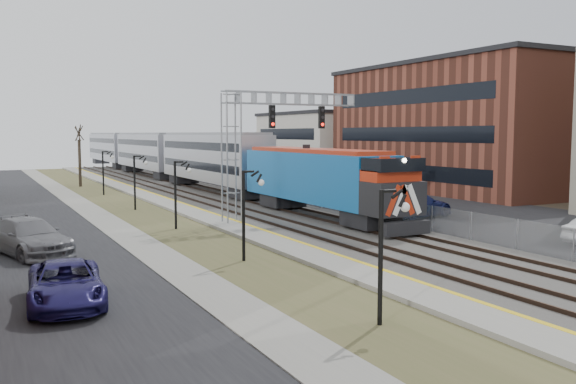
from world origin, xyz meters
TOP-DOWN VIEW (x-y plane):
  - street_west at (-11.50, 35.00)m, footprint 7.00×120.00m
  - sidewalk at (-7.00, 35.00)m, footprint 2.00×120.00m
  - grass_median at (-4.00, 35.00)m, footprint 4.00×120.00m
  - platform at (-1.00, 35.00)m, footprint 2.00×120.00m
  - ballast_bed at (4.00, 35.00)m, footprint 8.00×120.00m
  - parking_lot at (16.00, 35.00)m, footprint 16.00×120.00m
  - platform_edge at (-0.12, 35.00)m, footprint 0.24×120.00m
  - track_near at (2.00, 35.00)m, footprint 1.58×120.00m
  - track_far at (5.50, 35.00)m, footprint 1.58×120.00m
  - train at (5.50, 63.25)m, footprint 3.00×85.85m
  - signal_gantry at (1.22, 27.99)m, footprint 9.00×1.07m
  - lampposts at (-4.00, 18.29)m, footprint 0.14×62.14m
  - fence at (8.20, 35.00)m, footprint 0.04×120.00m
  - buildings_east at (30.00, 31.18)m, footprint 16.00×76.00m
  - bare_trees at (-12.66, 38.91)m, footprint 12.30×42.30m
  - car_lot_d at (11.72, 25.66)m, footprint 5.94×3.35m
  - car_lot_e at (12.42, 34.35)m, footprint 4.44×2.77m
  - car_street_a at (-11.79, 14.41)m, footprint 2.75×5.19m
  - car_street_b at (-12.18, 23.83)m, footprint 3.95×6.14m

SIDE VIEW (x-z plane):
  - street_west at x=-11.50m, z-range 0.00..0.04m
  - parking_lot at x=16.00m, z-range 0.00..0.04m
  - grass_median at x=-4.00m, z-range 0.00..0.06m
  - sidewalk at x=-7.00m, z-range 0.00..0.08m
  - ballast_bed at x=4.00m, z-range 0.00..0.20m
  - platform at x=-1.00m, z-range 0.00..0.24m
  - platform_edge at x=-0.12m, z-range 0.24..0.25m
  - track_near at x=2.00m, z-range 0.20..0.35m
  - track_far at x=5.50m, z-range 0.20..0.35m
  - car_street_a at x=-11.79m, z-range 0.00..1.39m
  - car_lot_e at x=12.42m, z-range 0.00..1.41m
  - fence at x=8.20m, z-range 0.00..1.60m
  - car_lot_d at x=11.72m, z-range 0.00..1.63m
  - car_street_b at x=-12.18m, z-range 0.00..1.66m
  - lampposts at x=-4.00m, z-range 0.00..4.00m
  - bare_trees at x=-12.66m, z-range -0.27..5.68m
  - train at x=5.50m, z-range 0.26..5.58m
  - signal_gantry at x=1.22m, z-range 1.51..9.66m
  - buildings_east at x=30.00m, z-range -1.19..13.81m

